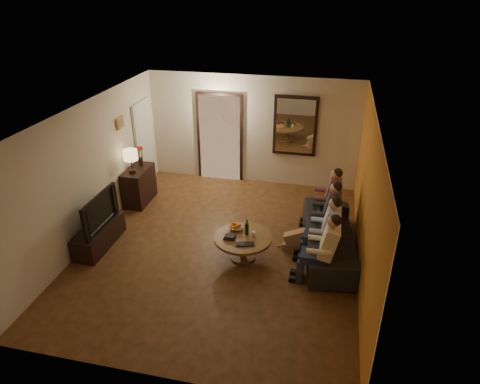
% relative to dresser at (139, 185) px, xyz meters
% --- Properties ---
extents(floor, '(5.00, 6.00, 0.01)m').
position_rel_dresser_xyz_m(floor, '(2.25, -1.37, -0.40)').
color(floor, '#422A11').
rests_on(floor, ground).
extents(ceiling, '(5.00, 6.00, 0.01)m').
position_rel_dresser_xyz_m(ceiling, '(2.25, -1.37, 2.20)').
color(ceiling, white).
rests_on(ceiling, back_wall).
extents(back_wall, '(5.00, 0.02, 2.60)m').
position_rel_dresser_xyz_m(back_wall, '(2.25, 1.63, 0.90)').
color(back_wall, beige).
rests_on(back_wall, floor).
extents(front_wall, '(5.00, 0.02, 2.60)m').
position_rel_dresser_xyz_m(front_wall, '(2.25, -4.37, 0.90)').
color(front_wall, beige).
rests_on(front_wall, floor).
extents(left_wall, '(0.02, 6.00, 2.60)m').
position_rel_dresser_xyz_m(left_wall, '(-0.25, -1.37, 0.90)').
color(left_wall, beige).
rests_on(left_wall, floor).
extents(right_wall, '(0.02, 6.00, 2.60)m').
position_rel_dresser_xyz_m(right_wall, '(4.75, -1.37, 0.90)').
color(right_wall, beige).
rests_on(right_wall, floor).
extents(orange_accent, '(0.01, 6.00, 2.60)m').
position_rel_dresser_xyz_m(orange_accent, '(4.74, -1.37, 0.90)').
color(orange_accent, orange).
rests_on(orange_accent, right_wall).
extents(kitchen_doorway, '(1.00, 0.06, 2.10)m').
position_rel_dresser_xyz_m(kitchen_doorway, '(1.45, 1.61, 0.65)').
color(kitchen_doorway, '#FFE0A5').
rests_on(kitchen_doorway, floor).
extents(door_trim, '(1.12, 0.04, 2.22)m').
position_rel_dresser_xyz_m(door_trim, '(1.45, 1.60, 0.65)').
color(door_trim, black).
rests_on(door_trim, floor).
extents(fridge_glimpse, '(0.45, 0.03, 1.70)m').
position_rel_dresser_xyz_m(fridge_glimpse, '(1.70, 1.61, 0.50)').
color(fridge_glimpse, silver).
rests_on(fridge_glimpse, floor).
extents(mirror_frame, '(1.00, 0.05, 1.40)m').
position_rel_dresser_xyz_m(mirror_frame, '(3.25, 1.59, 1.10)').
color(mirror_frame, black).
rests_on(mirror_frame, back_wall).
extents(mirror_glass, '(0.86, 0.02, 1.26)m').
position_rel_dresser_xyz_m(mirror_glass, '(3.25, 1.56, 1.10)').
color(mirror_glass, white).
rests_on(mirror_glass, back_wall).
extents(white_door, '(0.06, 0.85, 2.04)m').
position_rel_dresser_xyz_m(white_door, '(-0.21, 0.93, 0.62)').
color(white_door, white).
rests_on(white_door, floor).
extents(framed_art, '(0.03, 0.28, 0.24)m').
position_rel_dresser_xyz_m(framed_art, '(-0.22, -0.07, 1.45)').
color(framed_art, '#B28C33').
rests_on(framed_art, left_wall).
extents(art_canvas, '(0.01, 0.22, 0.18)m').
position_rel_dresser_xyz_m(art_canvas, '(-0.21, -0.07, 1.45)').
color(art_canvas, brown).
rests_on(art_canvas, left_wall).
extents(dresser, '(0.45, 0.89, 0.79)m').
position_rel_dresser_xyz_m(dresser, '(0.00, 0.00, 0.00)').
color(dresser, black).
rests_on(dresser, floor).
extents(table_lamp, '(0.30, 0.30, 0.54)m').
position_rel_dresser_xyz_m(table_lamp, '(0.00, -0.22, 0.67)').
color(table_lamp, beige).
rests_on(table_lamp, dresser).
extents(flower_vase, '(0.14, 0.14, 0.44)m').
position_rel_dresser_xyz_m(flower_vase, '(0.00, 0.22, 0.62)').
color(flower_vase, red).
rests_on(flower_vase, dresser).
extents(tv_stand, '(0.45, 1.26, 0.42)m').
position_rel_dresser_xyz_m(tv_stand, '(0.00, -1.82, -0.19)').
color(tv_stand, black).
rests_on(tv_stand, floor).
extents(tv, '(1.15, 0.15, 0.66)m').
position_rel_dresser_xyz_m(tv, '(0.00, -1.82, 0.35)').
color(tv, black).
rests_on(tv, tv_stand).
extents(sofa, '(2.41, 1.19, 0.67)m').
position_rel_dresser_xyz_m(sofa, '(4.25, -1.09, -0.06)').
color(sofa, black).
rests_on(sofa, floor).
extents(person_a, '(0.60, 0.40, 1.20)m').
position_rel_dresser_xyz_m(person_a, '(4.15, -1.99, 0.20)').
color(person_a, tan).
rests_on(person_a, sofa).
extents(person_b, '(0.60, 0.40, 1.20)m').
position_rel_dresser_xyz_m(person_b, '(4.15, -1.39, 0.20)').
color(person_b, tan).
rests_on(person_b, sofa).
extents(person_c, '(0.60, 0.40, 1.20)m').
position_rel_dresser_xyz_m(person_c, '(4.15, -0.79, 0.20)').
color(person_c, tan).
rests_on(person_c, sofa).
extents(person_d, '(0.60, 0.40, 1.20)m').
position_rel_dresser_xyz_m(person_d, '(4.15, -0.19, 0.20)').
color(person_d, tan).
rests_on(person_d, sofa).
extents(dog, '(0.57, 0.28, 0.56)m').
position_rel_dresser_xyz_m(dog, '(3.64, -1.17, -0.12)').
color(dog, '#B67D54').
rests_on(dog, floor).
extents(coffee_table, '(1.18, 1.18, 0.45)m').
position_rel_dresser_xyz_m(coffee_table, '(2.72, -1.62, -0.17)').
color(coffee_table, brown).
rests_on(coffee_table, floor).
extents(bowl, '(0.26, 0.26, 0.06)m').
position_rel_dresser_xyz_m(bowl, '(2.54, -1.40, 0.08)').
color(bowl, white).
rests_on(bowl, coffee_table).
extents(oranges, '(0.20, 0.20, 0.08)m').
position_rel_dresser_xyz_m(oranges, '(2.54, -1.40, 0.15)').
color(oranges, orange).
rests_on(oranges, bowl).
extents(wine_bottle, '(0.07, 0.07, 0.31)m').
position_rel_dresser_xyz_m(wine_bottle, '(2.77, -1.52, 0.21)').
color(wine_bottle, black).
rests_on(wine_bottle, coffee_table).
extents(wine_glass, '(0.06, 0.06, 0.10)m').
position_rel_dresser_xyz_m(wine_glass, '(2.90, -1.57, 0.10)').
color(wine_glass, silver).
rests_on(wine_glass, coffee_table).
extents(book_stack, '(0.20, 0.15, 0.07)m').
position_rel_dresser_xyz_m(book_stack, '(2.50, -1.72, 0.09)').
color(book_stack, black).
rests_on(book_stack, coffee_table).
extents(laptop, '(0.38, 0.30, 0.03)m').
position_rel_dresser_xyz_m(laptop, '(2.82, -1.90, 0.07)').
color(laptop, black).
rests_on(laptop, coffee_table).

